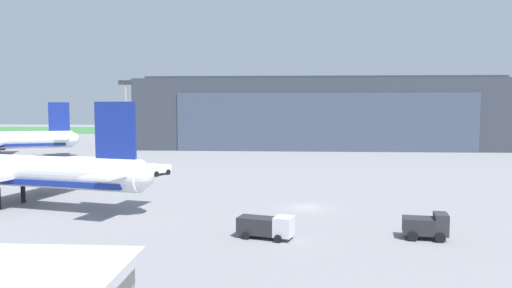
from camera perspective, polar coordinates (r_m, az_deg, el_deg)
ground_plane at (r=59.33m, az=5.74°, el=-7.42°), size 440.00×440.00×0.00m
grass_field_strip at (r=222.30m, az=4.15°, el=1.56°), size 440.00×56.00×0.08m
maintenance_hangar at (r=142.86m, az=7.65°, el=3.61°), size 101.86×32.47×20.27m
airliner_near_right at (r=67.56m, az=-27.76°, el=-2.79°), size 41.19×34.27×12.71m
pushback_tractor at (r=86.51m, az=-11.46°, el=-2.87°), size 4.02×5.07×2.14m
baggage_tug at (r=45.83m, az=1.20°, el=-9.57°), size 5.48×3.33×2.17m
ops_van at (r=48.29m, az=19.31°, el=-8.99°), size 4.20×3.00×2.45m
apron_light_mast at (r=92.71m, az=-14.98°, el=3.03°), size 2.40×0.50×16.71m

